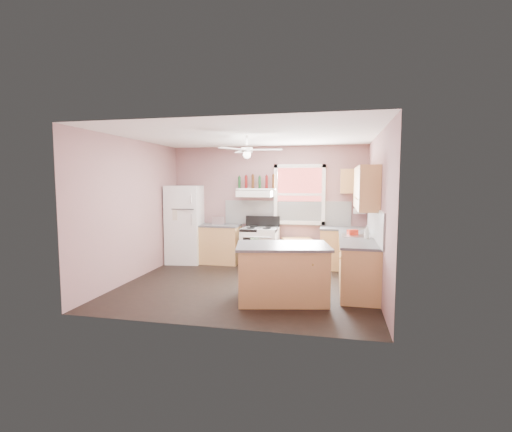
% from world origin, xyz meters
% --- Properties ---
extents(floor, '(4.50, 4.50, 0.00)m').
position_xyz_m(floor, '(0.00, 0.00, 0.00)').
color(floor, black).
rests_on(floor, ground).
extents(ceiling, '(4.50, 4.50, 0.00)m').
position_xyz_m(ceiling, '(0.00, 0.00, 2.70)').
color(ceiling, white).
rests_on(ceiling, ground).
extents(wall_back, '(4.50, 0.05, 2.70)m').
position_xyz_m(wall_back, '(0.00, 2.02, 1.35)').
color(wall_back, '#886060').
rests_on(wall_back, ground).
extents(wall_right, '(0.05, 4.00, 2.70)m').
position_xyz_m(wall_right, '(2.27, 0.00, 1.35)').
color(wall_right, '#886060').
rests_on(wall_right, ground).
extents(wall_left, '(0.05, 4.00, 2.70)m').
position_xyz_m(wall_left, '(-2.27, 0.00, 1.35)').
color(wall_left, '#886060').
rests_on(wall_left, ground).
extents(backsplash_back, '(2.90, 0.03, 0.55)m').
position_xyz_m(backsplash_back, '(0.45, 1.99, 1.18)').
color(backsplash_back, white).
rests_on(backsplash_back, wall_back).
extents(backsplash_right, '(0.03, 2.60, 0.55)m').
position_xyz_m(backsplash_right, '(2.23, 0.30, 1.18)').
color(backsplash_right, white).
rests_on(backsplash_right, wall_right).
extents(window_view, '(1.00, 0.02, 1.20)m').
position_xyz_m(window_view, '(0.75, 1.98, 1.60)').
color(window_view, maroon).
rests_on(window_view, wall_back).
extents(window_frame, '(1.16, 0.07, 1.36)m').
position_xyz_m(window_frame, '(0.75, 1.96, 1.60)').
color(window_frame, white).
rests_on(window_frame, wall_back).
extents(refrigerator, '(0.84, 0.82, 1.80)m').
position_xyz_m(refrigerator, '(-1.88, 1.59, 0.90)').
color(refrigerator, white).
rests_on(refrigerator, floor).
extents(base_cabinet_left, '(0.90, 0.60, 0.86)m').
position_xyz_m(base_cabinet_left, '(-1.06, 1.70, 0.43)').
color(base_cabinet_left, tan).
rests_on(base_cabinet_left, floor).
extents(counter_left, '(0.92, 0.62, 0.04)m').
position_xyz_m(counter_left, '(-1.06, 1.70, 0.88)').
color(counter_left, '#444447').
rests_on(counter_left, base_cabinet_left).
extents(toaster, '(0.31, 0.22, 0.18)m').
position_xyz_m(toaster, '(-1.09, 1.68, 0.99)').
color(toaster, silver).
rests_on(toaster, counter_left).
extents(stove, '(0.81, 0.66, 0.86)m').
position_xyz_m(stove, '(-0.09, 1.61, 0.43)').
color(stove, white).
rests_on(stove, floor).
extents(range_hood, '(0.78, 0.50, 0.14)m').
position_xyz_m(range_hood, '(-0.23, 1.75, 1.62)').
color(range_hood, white).
rests_on(range_hood, wall_back).
extents(bottle_shelf, '(0.90, 0.26, 0.03)m').
position_xyz_m(bottle_shelf, '(-0.23, 1.87, 1.72)').
color(bottle_shelf, white).
rests_on(bottle_shelf, range_hood).
extents(cart, '(0.73, 0.60, 0.63)m').
position_xyz_m(cart, '(0.72, 1.75, 0.31)').
color(cart, tan).
rests_on(cart, floor).
extents(base_cabinet_corner, '(1.00, 0.60, 0.86)m').
position_xyz_m(base_cabinet_corner, '(1.75, 1.70, 0.43)').
color(base_cabinet_corner, tan).
rests_on(base_cabinet_corner, floor).
extents(base_cabinet_right, '(0.60, 2.20, 0.86)m').
position_xyz_m(base_cabinet_right, '(1.95, 0.30, 0.43)').
color(base_cabinet_right, tan).
rests_on(base_cabinet_right, floor).
extents(counter_corner, '(1.02, 0.62, 0.04)m').
position_xyz_m(counter_corner, '(1.75, 1.70, 0.88)').
color(counter_corner, '#444447').
rests_on(counter_corner, base_cabinet_corner).
extents(counter_right, '(0.62, 2.22, 0.04)m').
position_xyz_m(counter_right, '(1.94, 0.30, 0.88)').
color(counter_right, '#444447').
rests_on(counter_right, base_cabinet_right).
extents(sink, '(0.55, 0.45, 0.03)m').
position_xyz_m(sink, '(1.94, 0.50, 0.90)').
color(sink, silver).
rests_on(sink, counter_right).
extents(faucet, '(0.03, 0.03, 0.14)m').
position_xyz_m(faucet, '(2.10, 0.50, 0.97)').
color(faucet, silver).
rests_on(faucet, sink).
extents(upper_cabinet_right, '(0.33, 1.80, 0.76)m').
position_xyz_m(upper_cabinet_right, '(2.08, 0.50, 1.78)').
color(upper_cabinet_right, tan).
rests_on(upper_cabinet_right, wall_right).
extents(upper_cabinet_corner, '(0.60, 0.33, 0.52)m').
position_xyz_m(upper_cabinet_corner, '(1.95, 1.83, 1.90)').
color(upper_cabinet_corner, tan).
rests_on(upper_cabinet_corner, wall_back).
extents(paper_towel, '(0.26, 0.12, 0.12)m').
position_xyz_m(paper_towel, '(2.07, 1.86, 1.25)').
color(paper_towel, white).
rests_on(paper_towel, wall_back).
extents(island, '(1.51, 1.12, 0.86)m').
position_xyz_m(island, '(0.75, -0.71, 0.43)').
color(island, tan).
rests_on(island, floor).
extents(island_top, '(1.61, 1.22, 0.04)m').
position_xyz_m(island_top, '(0.75, -0.71, 0.88)').
color(island_top, '#444447').
rests_on(island_top, island).
extents(ceiling_fan_hub, '(0.20, 0.20, 0.08)m').
position_xyz_m(ceiling_fan_hub, '(0.00, 0.00, 2.45)').
color(ceiling_fan_hub, white).
rests_on(ceiling_fan_hub, ceiling).
extents(soap_bottle, '(0.09, 0.10, 0.24)m').
position_xyz_m(soap_bottle, '(2.10, 0.20, 1.02)').
color(soap_bottle, silver).
rests_on(soap_bottle, counter_right).
extents(red_caddy, '(0.21, 0.18, 0.10)m').
position_xyz_m(red_caddy, '(1.87, 0.60, 0.95)').
color(red_caddy, '#B7210F').
rests_on(red_caddy, counter_right).
extents(wine_bottles, '(0.86, 0.06, 0.31)m').
position_xyz_m(wine_bottles, '(-0.22, 1.87, 1.88)').
color(wine_bottles, '#143819').
rests_on(wine_bottles, bottle_shelf).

